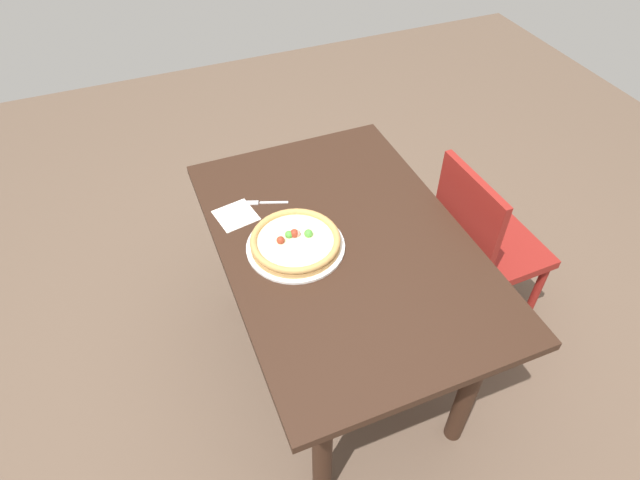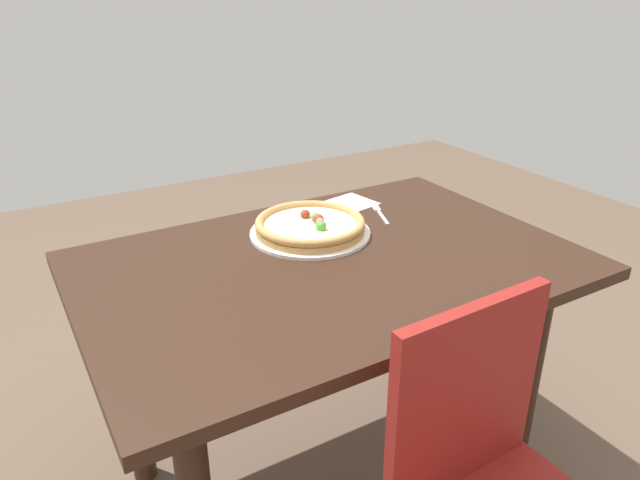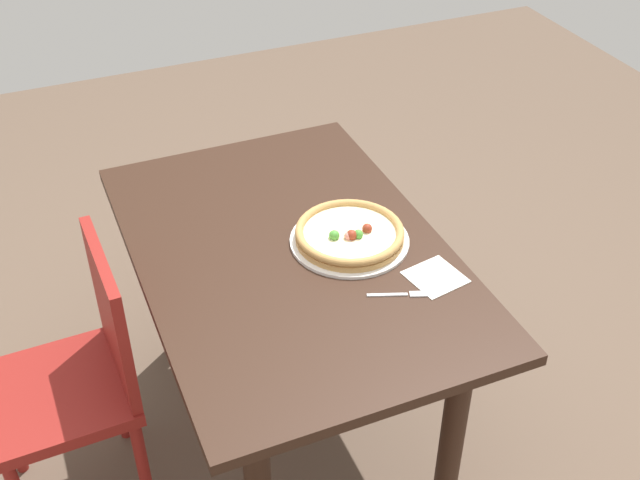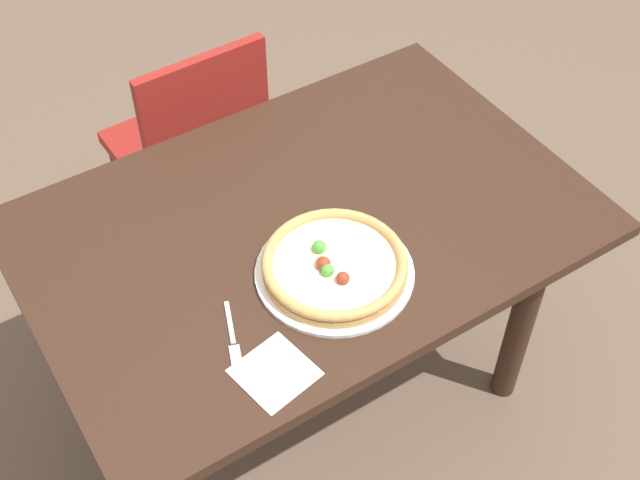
# 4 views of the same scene
# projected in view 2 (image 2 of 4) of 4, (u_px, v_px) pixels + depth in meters

# --- Properties ---
(ground_plane) EXTENTS (6.00, 6.00, 0.00)m
(ground_plane) POSITION_uv_depth(u_px,v_px,m) (329.00, 472.00, 1.86)
(ground_plane) COLOR brown
(dining_table) EXTENTS (1.29, 0.86, 0.75)m
(dining_table) POSITION_uv_depth(u_px,v_px,m) (331.00, 299.00, 1.60)
(dining_table) COLOR #331E14
(dining_table) RESTS_ON ground
(plate) EXTENTS (0.35, 0.35, 0.01)m
(plate) POSITION_uv_depth(u_px,v_px,m) (310.00, 233.00, 1.70)
(plate) COLOR white
(plate) RESTS_ON dining_table
(pizza) EXTENTS (0.32, 0.32, 0.05)m
(pizza) POSITION_uv_depth(u_px,v_px,m) (310.00, 225.00, 1.69)
(pizza) COLOR tan
(pizza) RESTS_ON plate
(fork) EXTENTS (0.07, 0.16, 0.00)m
(fork) POSITION_uv_depth(u_px,v_px,m) (379.00, 212.00, 1.85)
(fork) COLOR silver
(fork) RESTS_ON dining_table
(napkin) EXTENTS (0.16, 0.16, 0.00)m
(napkin) POSITION_uv_depth(u_px,v_px,m) (351.00, 203.00, 1.93)
(napkin) COLOR white
(napkin) RESTS_ON dining_table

